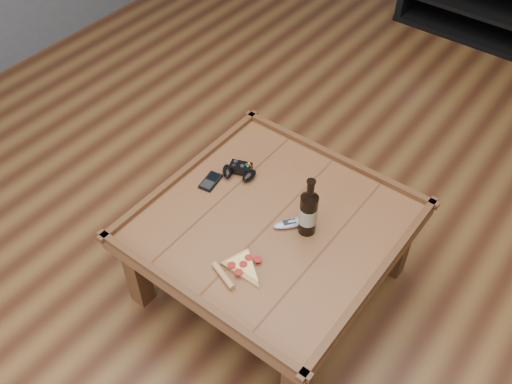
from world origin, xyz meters
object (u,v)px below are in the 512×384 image
Objects in this scene: beer_bottle at (308,211)px; game_controller at (239,171)px; coffee_table at (272,230)px; media_console at (502,6)px; pizza_slice at (240,267)px; smartphone at (211,181)px; remote_control at (292,223)px.

beer_bottle is 0.44m from game_controller.
beer_bottle reaches higher than coffee_table.
game_controller is at bearing -96.18° from media_console.
coffee_table is 0.28m from pizza_slice.
smartphone is 0.43m from remote_control.
remote_control is at bearing 24.46° from coffee_table.
beer_bottle reaches higher than pizza_slice.
smartphone is at bearing 163.26° from pizza_slice.
media_console is 4.91× the size of beer_bottle.
beer_bottle is at bearing 47.18° from remote_control.
beer_bottle reaches higher than media_console.
coffee_table is 0.11m from remote_control.
pizza_slice is 1.71× the size of remote_control.
smartphone is at bearing 177.45° from coffee_table.
smartphone is (-0.49, -0.03, -0.11)m from beer_bottle.
coffee_table reaches higher than remote_control.
smartphone is at bearing -141.89° from game_controller.
media_console reaches higher than pizza_slice.
media_console reaches higher than remote_control.
game_controller is 0.59× the size of pizza_slice.
media_console is 2.64m from game_controller.
beer_bottle reaches higher than game_controller.
media_console is at bearing 92.94° from beer_bottle.
beer_bottle reaches higher than smartphone.
pizza_slice is at bearing -45.68° from smartphone.
coffee_table is 3.61× the size of beer_bottle.
media_console reaches higher than coffee_table.
smartphone is (-0.35, 0.02, 0.07)m from coffee_table.
game_controller reaches higher than pizza_slice.
remote_control is at bearing -7.38° from smartphone.
pizza_slice is at bearing -106.69° from beer_bottle.
game_controller is at bearing 154.80° from coffee_table.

